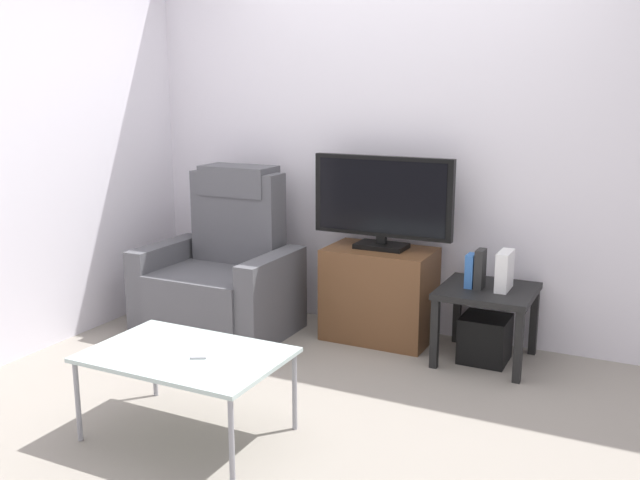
{
  "coord_description": "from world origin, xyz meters",
  "views": [
    {
      "loc": [
        1.55,
        -3.21,
        1.61
      ],
      "look_at": [
        -0.3,
        0.5,
        0.7
      ],
      "focal_mm": 39.55,
      "sensor_mm": 36.0,
      "label": 1
    }
  ],
  "objects_px": {
    "tv_stand": "(379,294)",
    "cell_phone": "(200,352)",
    "subwoofer_box": "(485,339)",
    "book_middle": "(480,269)",
    "recliner_armchair": "(223,274)",
    "television": "(382,200)",
    "book_leftmost": "(471,271)",
    "game_console": "(505,271)",
    "side_table": "(487,300)",
    "coffee_table": "(186,358)"
  },
  "relations": [
    {
      "from": "television",
      "to": "subwoofer_box",
      "type": "height_order",
      "value": "television"
    },
    {
      "from": "side_table",
      "to": "coffee_table",
      "type": "distance_m",
      "value": 1.84
    },
    {
      "from": "subwoofer_box",
      "to": "game_console",
      "type": "height_order",
      "value": "game_console"
    },
    {
      "from": "book_leftmost",
      "to": "book_middle",
      "type": "distance_m",
      "value": 0.06
    },
    {
      "from": "book_leftmost",
      "to": "game_console",
      "type": "relative_size",
      "value": 0.87
    },
    {
      "from": "subwoofer_box",
      "to": "side_table",
      "type": "bearing_deg",
      "value": -116.57
    },
    {
      "from": "tv_stand",
      "to": "side_table",
      "type": "xyz_separation_m",
      "value": [
        0.71,
        -0.08,
        0.08
      ]
    },
    {
      "from": "side_table",
      "to": "game_console",
      "type": "height_order",
      "value": "game_console"
    },
    {
      "from": "coffee_table",
      "to": "game_console",
      "type": "bearing_deg",
      "value": 54.12
    },
    {
      "from": "television",
      "to": "subwoofer_box",
      "type": "distance_m",
      "value": 1.05
    },
    {
      "from": "cell_phone",
      "to": "recliner_armchair",
      "type": "bearing_deg",
      "value": 91.25
    },
    {
      "from": "tv_stand",
      "to": "television",
      "type": "xyz_separation_m",
      "value": [
        0.0,
        0.02,
        0.61
      ]
    },
    {
      "from": "television",
      "to": "recliner_armchair",
      "type": "xyz_separation_m",
      "value": [
        -1.02,
        -0.29,
        -0.53
      ]
    },
    {
      "from": "television",
      "to": "subwoofer_box",
      "type": "xyz_separation_m",
      "value": [
        0.71,
        -0.1,
        -0.77
      ]
    },
    {
      "from": "book_leftmost",
      "to": "game_console",
      "type": "xyz_separation_m",
      "value": [
        0.19,
        0.03,
        0.01
      ]
    },
    {
      "from": "subwoofer_box",
      "to": "book_middle",
      "type": "bearing_deg",
      "value": -156.14
    },
    {
      "from": "side_table",
      "to": "cell_phone",
      "type": "distance_m",
      "value": 1.79
    },
    {
      "from": "side_table",
      "to": "cell_phone",
      "type": "relative_size",
      "value": 3.6
    },
    {
      "from": "television",
      "to": "side_table",
      "type": "xyz_separation_m",
      "value": [
        0.71,
        -0.1,
        -0.53
      ]
    },
    {
      "from": "tv_stand",
      "to": "cell_phone",
      "type": "distance_m",
      "value": 1.61
    },
    {
      "from": "tv_stand",
      "to": "game_console",
      "type": "xyz_separation_m",
      "value": [
        0.8,
        -0.07,
        0.26
      ]
    },
    {
      "from": "subwoofer_box",
      "to": "television",
      "type": "bearing_deg",
      "value": 172.32
    },
    {
      "from": "television",
      "to": "book_leftmost",
      "type": "distance_m",
      "value": 0.72
    },
    {
      "from": "book_leftmost",
      "to": "tv_stand",
      "type": "bearing_deg",
      "value": 170.97
    },
    {
      "from": "coffee_table",
      "to": "recliner_armchair",
      "type": "bearing_deg",
      "value": 117.66
    },
    {
      "from": "tv_stand",
      "to": "cell_phone",
      "type": "xyz_separation_m",
      "value": [
        -0.25,
        -1.59,
        0.11
      ]
    },
    {
      "from": "game_console",
      "to": "recliner_armchair",
      "type": "bearing_deg",
      "value": -173.53
    },
    {
      "from": "side_table",
      "to": "subwoofer_box",
      "type": "distance_m",
      "value": 0.24
    },
    {
      "from": "tv_stand",
      "to": "book_leftmost",
      "type": "height_order",
      "value": "book_leftmost"
    },
    {
      "from": "tv_stand",
      "to": "recliner_armchair",
      "type": "bearing_deg",
      "value": -164.99
    },
    {
      "from": "game_console",
      "to": "cell_phone",
      "type": "height_order",
      "value": "game_console"
    },
    {
      "from": "side_table",
      "to": "coffee_table",
      "type": "relative_size",
      "value": 0.6
    },
    {
      "from": "television",
      "to": "coffee_table",
      "type": "bearing_deg",
      "value": -101.0
    },
    {
      "from": "game_console",
      "to": "coffee_table",
      "type": "bearing_deg",
      "value": -125.88
    },
    {
      "from": "recliner_armchair",
      "to": "game_console",
      "type": "relative_size",
      "value": 4.72
    },
    {
      "from": "television",
      "to": "subwoofer_box",
      "type": "relative_size",
      "value": 3.33
    },
    {
      "from": "tv_stand",
      "to": "side_table",
      "type": "height_order",
      "value": "tv_stand"
    },
    {
      "from": "side_table",
      "to": "cell_phone",
      "type": "height_order",
      "value": "side_table"
    },
    {
      "from": "tv_stand",
      "to": "subwoofer_box",
      "type": "bearing_deg",
      "value": -6.18
    },
    {
      "from": "television",
      "to": "recliner_armchair",
      "type": "bearing_deg",
      "value": -164.0
    },
    {
      "from": "television",
      "to": "recliner_armchair",
      "type": "relative_size",
      "value": 0.85
    },
    {
      "from": "side_table",
      "to": "cell_phone",
      "type": "xyz_separation_m",
      "value": [
        -0.96,
        -1.51,
        0.04
      ]
    },
    {
      "from": "tv_stand",
      "to": "book_middle",
      "type": "height_order",
      "value": "book_middle"
    },
    {
      "from": "recliner_armchair",
      "to": "coffee_table",
      "type": "relative_size",
      "value": 1.2
    },
    {
      "from": "book_middle",
      "to": "game_console",
      "type": "relative_size",
      "value": 1.01
    },
    {
      "from": "game_console",
      "to": "subwoofer_box",
      "type": "bearing_deg",
      "value": -173.66
    },
    {
      "from": "subwoofer_box",
      "to": "game_console",
      "type": "relative_size",
      "value": 1.2
    },
    {
      "from": "book_leftmost",
      "to": "cell_phone",
      "type": "bearing_deg",
      "value": -120.12
    },
    {
      "from": "book_middle",
      "to": "book_leftmost",
      "type": "bearing_deg",
      "value": 180.0
    },
    {
      "from": "tv_stand",
      "to": "book_leftmost",
      "type": "relative_size",
      "value": 3.4
    }
  ]
}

